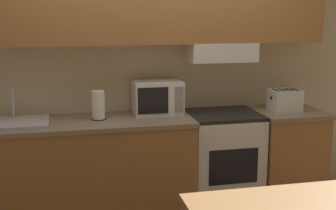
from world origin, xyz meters
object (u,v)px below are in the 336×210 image
stove_range (222,162)px  microwave (157,97)px  toaster (285,100)px  paper_towel_roll (98,105)px  sink_basin (12,122)px

stove_range → microwave: (-0.56, 0.11, 0.59)m
microwave → toaster: (1.11, -0.15, -0.05)m
toaster → paper_towel_roll: size_ratio=1.12×
stove_range → sink_basin: 1.81m
toaster → paper_towel_roll: (-1.63, 0.04, 0.02)m
sink_basin → paper_towel_roll: sink_basin is taller
paper_towel_roll → sink_basin: bearing=-178.5°
stove_range → microwave: size_ratio=2.15×
toaster → stove_range: bearing=176.0°
stove_range → sink_basin: size_ratio=1.58×
sink_basin → microwave: bearing=6.3°
stove_range → paper_towel_roll: bearing=180.0°
stove_range → paper_towel_roll: paper_towel_roll is taller
microwave → sink_basin: 1.20m
toaster → paper_towel_roll: paper_towel_roll is taller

